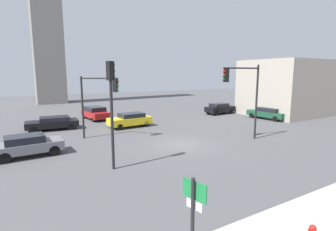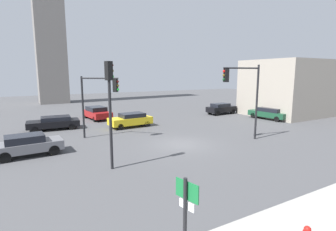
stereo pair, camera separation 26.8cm
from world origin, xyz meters
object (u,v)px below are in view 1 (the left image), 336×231
Objects in this scene: car_1 at (53,123)px; car_3 at (28,145)px; car_2 at (268,113)px; traffic_light_2 at (243,88)px; car_0 at (220,108)px; car_4 at (130,120)px; car_5 at (96,113)px; traffic_light_0 at (111,96)px; direction_sign at (193,215)px; traffic_light_1 at (99,94)px.

car_3 is (-2.39, -7.91, 0.07)m from car_1.
car_2 is (22.55, -6.35, 0.05)m from car_1.
traffic_light_2 reaches higher than car_3.
car_2 is at bearing 168.04° from car_1.
car_0 is 20.20m from car_1.
car_5 is (-1.76, 6.21, 0.02)m from car_4.
traffic_light_2 is at bearing 118.21° from car_4.
car_4 is (5.18, 10.31, -3.34)m from traffic_light_0.
traffic_light_0 is 7.17m from car_3.
car_3 is at bearing 27.10° from car_4.
car_1 is (-0.84, 21.40, -1.07)m from direction_sign.
traffic_light_0 is 22.16m from car_2.
car_0 is at bearing 14.44° from car_3.
traffic_light_2 is at bearing 140.41° from car_1.
traffic_light_1 is at bearing 61.37° from traffic_light_0.
car_4 is 0.92× the size of car_5.
car_2 is 16.21m from car_4.
car_3 is at bearing -113.05° from traffic_light_1.
traffic_light_0 is at bearing -54.24° from car_3.
car_3 reaches higher than car_1.
car_0 is 0.99× the size of car_3.
car_3 is at bearing -3.89° from traffic_light_2.
traffic_light_2 is 11.41m from car_4.
direction_sign reaches higher than car_2.
car_2 is 25.00m from car_3.
car_4 is (5.96, 18.88, -1.01)m from direction_sign.
direction_sign is 0.44× the size of traffic_light_0.
traffic_light_0 reaches higher than car_2.
car_5 reaches higher than car_4.
car_3 is at bearing 110.62° from traffic_light_0.
car_0 is (17.34, 5.29, -2.90)m from traffic_light_1.
direction_sign is 0.56× the size of car_5.
direction_sign is 0.43× the size of traffic_light_2.
traffic_light_0 is 1.25× the size of car_2.
traffic_light_1 reaches higher than car_0.
car_4 is at bearing 26.91° from car_3.
direction_sign is at bearing 69.20° from car_4.
traffic_light_2 is 1.26× the size of car_1.
direction_sign is at bearing 50.28° from traffic_light_2.
traffic_light_2 is at bearing 18.88° from car_5.
car_4 is at bearing 59.41° from direction_sign.
traffic_light_1 is 1.24× the size of car_0.
car_4 is (-13.39, -1.91, -0.03)m from car_0.
traffic_light_0 is 10.91m from traffic_light_2.
traffic_light_1 is 11.31m from traffic_light_2.
car_5 is (5.04, 3.69, 0.08)m from car_1.
car_0 is at bearing 62.87° from traffic_light_1.
traffic_light_1 is at bearing 82.95° from car_2.
car_2 is at bearing 163.03° from car_4.
direction_sign is 0.55× the size of car_1.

